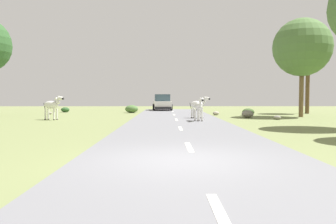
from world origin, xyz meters
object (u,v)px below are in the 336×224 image
zebra_2 (52,105)px  bush_0 (248,112)px  bush_1 (132,109)px  rock_1 (248,114)px  tree_5 (308,54)px  zebra_0 (199,107)px  rock_3 (277,117)px  rock_2 (50,113)px  zebra_1 (198,105)px  bush_2 (65,110)px  tree_6 (302,48)px  car_0 (162,103)px  rock_4 (216,113)px

zebra_2 → bush_0: bearing=132.7°
bush_1 → rock_1: (9.28, -7.42, -0.09)m
zebra_2 → tree_5: tree_5 is taller
zebra_0 → rock_3: (5.52, 1.94, -0.80)m
rock_1 → rock_2: bearing=163.4°
zebra_1 → bush_2: size_ratio=1.90×
zebra_1 → tree_5: (10.56, 6.88, 4.37)m
bush_2 → rock_1: bearing=-28.6°
bush_1 → zebra_1: bearing=-56.9°
zebra_0 → tree_6: bearing=-160.1°
zebra_1 → tree_5: 13.34m
zebra_0 → bush_1: bearing=-75.0°
car_0 → bush_1: car_0 is taller
zebra_0 → bush_2: zebra_0 is taller
rock_2 → rock_4: 14.42m
rock_3 → bush_1: bearing=139.1°
rock_1 → rock_4: size_ratio=1.65×
bush_0 → bush_1: 11.04m
zebra_1 → rock_2: (-12.42, 5.88, -0.87)m
rock_1 → rock_3: size_ratio=1.74×
zebra_2 → rock_4: 13.18m
zebra_2 → bush_0: size_ratio=1.67×
bush_2 → rock_3: (17.50, -10.64, -0.11)m
zebra_2 → tree_5: 22.38m
zebra_0 → tree_6: tree_6 is taller
rock_1 → rock_2: 16.87m
zebra_2 → rock_3: (15.22, 0.15, -0.84)m
bush_2 → rock_4: bush_2 is taller
zebra_0 → rock_4: 7.81m
bush_2 → rock_2: (-0.21, -3.89, -0.14)m
zebra_2 → rock_4: bearing=139.6°
bush_2 → rock_1: (15.96, -8.70, 0.03)m
tree_5 → rock_2: (-22.98, -1.00, -5.24)m
zebra_2 → car_0: size_ratio=0.37×
zebra_0 → car_0: car_0 is taller
zebra_2 → tree_6: tree_6 is taller
tree_5 → rock_2: tree_5 is taller
car_0 → rock_2: (-9.75, -7.62, -0.74)m
car_0 → zebra_1: bearing=97.5°
rock_4 → tree_5: bearing=14.5°
tree_6 → zebra_1: bearing=-166.2°
rock_4 → bush_2: bearing=160.1°
zebra_2 → rock_3: 15.24m
car_0 → tree_5: bearing=149.8°
zebra_2 → car_0: bearing=177.5°
zebra_2 → tree_6: (17.98, 2.99, 4.29)m
zebra_1 → bush_0: 5.92m
zebra_0 → bush_2: bearing=-56.5°
zebra_0 → zebra_2: zebra_2 is taller
tree_5 → rock_1: tree_5 is taller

